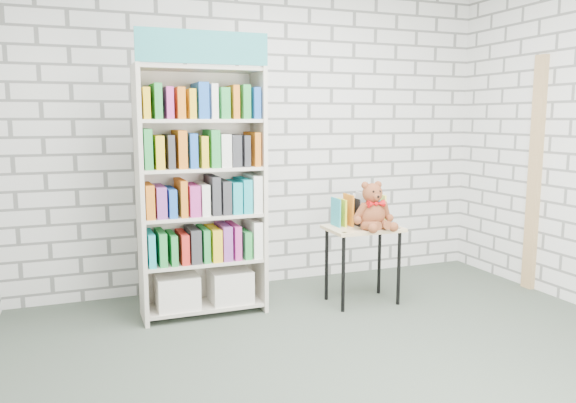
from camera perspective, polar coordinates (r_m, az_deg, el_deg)
name	(u,v)px	position (r m, az deg, el deg)	size (l,w,h in m)	color
ground	(364,368)	(3.71, 7.70, -16.38)	(4.50, 4.50, 0.00)	#3F493E
room_shell	(370,78)	(3.37, 8.31, 12.30)	(4.52, 4.02, 2.81)	silver
bookshelf	(201,190)	(4.43, -8.79, 1.12)	(0.97, 0.38, 2.18)	beige
display_table	(363,237)	(4.75, 7.61, -3.64)	(0.61, 0.43, 0.65)	#DAB983
table_books	(358,210)	(4.80, 7.11, -0.87)	(0.43, 0.19, 0.25)	teal
teddy_bear	(373,210)	(4.64, 8.65, -0.85)	(0.36, 0.33, 0.39)	brown
door_trim	(535,175)	(5.50, 23.77, 2.52)	(0.05, 0.12, 2.10)	tan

